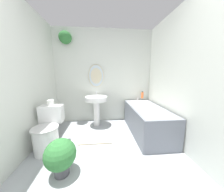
{
  "coord_description": "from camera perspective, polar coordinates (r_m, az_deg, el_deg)",
  "views": [
    {
      "loc": [
        -0.08,
        -0.4,
        1.24
      ],
      "look_at": [
        0.12,
        1.62,
        0.87
      ],
      "focal_mm": 18.0,
      "sensor_mm": 36.0,
      "label": 1
    }
  ],
  "objects": [
    {
      "name": "wall_right",
      "position": [
        2.18,
        33.17,
        7.58
      ],
      "size": [
        0.06,
        2.74,
        2.4
      ],
      "color": "silver",
      "rests_on": "ground_plane"
    },
    {
      "name": "bathtub",
      "position": [
        2.62,
        17.0,
        -11.22
      ],
      "size": [
        0.67,
        1.45,
        0.65
      ],
      "color": "slate",
      "rests_on": "ground_plane"
    },
    {
      "name": "wall_left",
      "position": [
        2.09,
        -40.78,
        6.71
      ],
      "size": [
        0.06,
        2.74,
        2.4
      ],
      "color": "silver",
      "rests_on": "ground_plane"
    },
    {
      "name": "potted_plant",
      "position": [
        1.7,
        -24.68,
        -25.68
      ],
      "size": [
        0.38,
        0.38,
        0.47
      ],
      "color": "#47474C",
      "rests_on": "ground_plane"
    },
    {
      "name": "wall_back",
      "position": [
        3.04,
        -5.27,
        10.68
      ],
      "size": [
        2.61,
        0.3,
        2.4
      ],
      "color": "silver",
      "rests_on": "ground_plane"
    },
    {
      "name": "bath_mat",
      "position": [
        2.42,
        -8.27,
        -20.42
      ],
      "size": [
        0.62,
        0.4,
        0.02
      ],
      "color": "#B7A88E",
      "rests_on": "ground_plane"
    },
    {
      "name": "pedestal_sink",
      "position": [
        2.8,
        -7.95,
        -3.62
      ],
      "size": [
        0.54,
        0.54,
        0.84
      ],
      "color": "white",
      "rests_on": "ground_plane"
    },
    {
      "name": "shampoo_bottle",
      "position": [
        3.08,
        15.12,
        0.46
      ],
      "size": [
        0.07,
        0.07,
        0.18
      ],
      "color": "#DB6633",
      "rests_on": "bathtub"
    },
    {
      "name": "toilet",
      "position": [
        2.25,
        -29.81,
        -15.5
      ],
      "size": [
        0.4,
        0.58,
        0.71
      ],
      "color": "white",
      "rests_on": "ground_plane"
    },
    {
      "name": "toilet_paper_roll",
      "position": [
        2.29,
        -28.75,
        -3.01
      ],
      "size": [
        0.11,
        0.11,
        0.1
      ],
      "color": "white",
      "rests_on": "toilet"
    }
  ]
}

